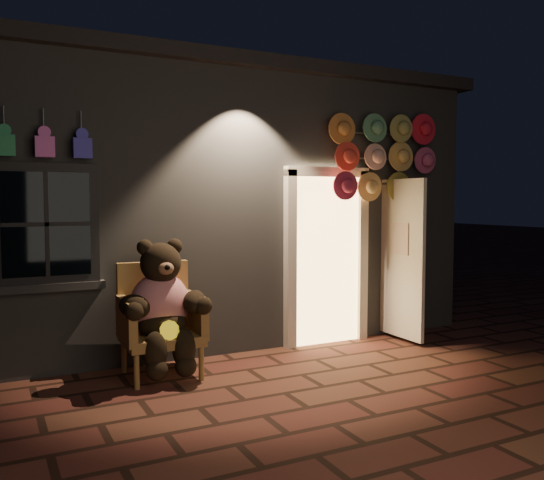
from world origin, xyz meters
TOP-DOWN VIEW (x-y plane):
  - ground at (0.00, 0.00)m, footprint 60.00×60.00m
  - shop_building at (0.00, 3.99)m, footprint 7.30×5.95m
  - wicker_armchair at (-0.88, 1.11)m, footprint 0.80×0.72m
  - teddy_bear at (-0.88, 0.96)m, footprint 0.96×0.75m
  - hat_rack at (2.08, 1.28)m, footprint 1.62×0.22m

SIDE VIEW (x-z plane):
  - ground at x=0.00m, z-range 0.00..0.00m
  - wicker_armchair at x=-0.88m, z-range 0.00..1.14m
  - teddy_bear at x=-0.88m, z-range 0.07..1.39m
  - shop_building at x=0.00m, z-range -0.02..3.49m
  - hat_rack at x=2.08m, z-range 0.89..3.74m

